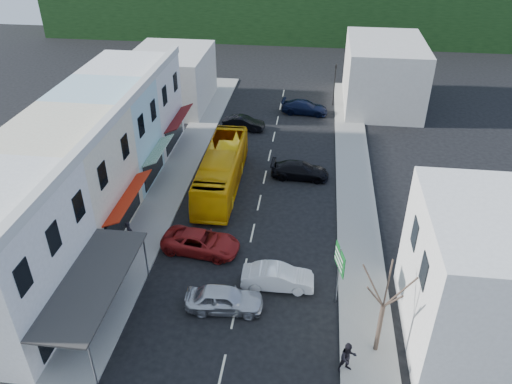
{
  "coord_description": "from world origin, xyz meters",
  "views": [
    {
      "loc": [
        3.84,
        -24.43,
        21.23
      ],
      "look_at": [
        0.0,
        6.0,
        2.2
      ],
      "focal_mm": 35.0,
      "sensor_mm": 36.0,
      "label": 1
    }
  ],
  "objects_px": {
    "bus": "(222,170)",
    "traffic_signal": "(334,85)",
    "car_silver": "(224,300)",
    "pedestrian_right": "(348,359)",
    "street_tree": "(383,306)",
    "pedestrian_left": "(129,234)",
    "direction_sign": "(338,276)",
    "car_red": "(201,242)",
    "car_white": "(278,278)"
  },
  "relations": [
    {
      "from": "car_silver",
      "to": "car_red",
      "type": "distance_m",
      "value": 5.75
    },
    {
      "from": "car_red",
      "to": "street_tree",
      "type": "relative_size",
      "value": 0.71
    },
    {
      "from": "bus",
      "to": "pedestrian_left",
      "type": "height_order",
      "value": "bus"
    },
    {
      "from": "pedestrian_left",
      "to": "direction_sign",
      "type": "height_order",
      "value": "direction_sign"
    },
    {
      "from": "car_white",
      "to": "car_red",
      "type": "xyz_separation_m",
      "value": [
        -5.43,
        2.88,
        0.0
      ]
    },
    {
      "from": "car_white",
      "to": "pedestrian_right",
      "type": "bearing_deg",
      "value": -147.24
    },
    {
      "from": "bus",
      "to": "direction_sign",
      "type": "xyz_separation_m",
      "value": [
        9.09,
        -12.13,
        0.46
      ]
    },
    {
      "from": "pedestrian_left",
      "to": "car_silver",
      "type": "bearing_deg",
      "value": -149.09
    },
    {
      "from": "pedestrian_left",
      "to": "street_tree",
      "type": "bearing_deg",
      "value": -138.74
    },
    {
      "from": "car_silver",
      "to": "direction_sign",
      "type": "distance_m",
      "value": 6.72
    },
    {
      "from": "car_red",
      "to": "traffic_signal",
      "type": "xyz_separation_m",
      "value": [
        8.96,
        27.41,
        1.67
      ]
    },
    {
      "from": "car_white",
      "to": "street_tree",
      "type": "bearing_deg",
      "value": -129.26
    },
    {
      "from": "car_red",
      "to": "direction_sign",
      "type": "distance_m",
      "value": 9.8
    },
    {
      "from": "pedestrian_right",
      "to": "street_tree",
      "type": "relative_size",
      "value": 0.26
    },
    {
      "from": "pedestrian_left",
      "to": "bus",
      "type": "bearing_deg",
      "value": -54.27
    },
    {
      "from": "direction_sign",
      "to": "street_tree",
      "type": "relative_size",
      "value": 0.62
    },
    {
      "from": "car_white",
      "to": "traffic_signal",
      "type": "relative_size",
      "value": 0.93
    },
    {
      "from": "pedestrian_left",
      "to": "street_tree",
      "type": "height_order",
      "value": "street_tree"
    },
    {
      "from": "car_red",
      "to": "pedestrian_right",
      "type": "bearing_deg",
      "value": -125.47
    },
    {
      "from": "bus",
      "to": "pedestrian_left",
      "type": "xyz_separation_m",
      "value": [
        -4.81,
        -8.43,
        -0.55
      ]
    },
    {
      "from": "bus",
      "to": "car_red",
      "type": "height_order",
      "value": "bus"
    },
    {
      "from": "bus",
      "to": "car_silver",
      "type": "height_order",
      "value": "bus"
    },
    {
      "from": "pedestrian_right",
      "to": "car_red",
      "type": "bearing_deg",
      "value": 114.43
    },
    {
      "from": "car_red",
      "to": "bus",
      "type": "bearing_deg",
      "value": 8.21
    },
    {
      "from": "direction_sign",
      "to": "car_white",
      "type": "bearing_deg",
      "value": 152.16
    },
    {
      "from": "car_silver",
      "to": "street_tree",
      "type": "distance_m",
      "value": 9.12
    },
    {
      "from": "street_tree",
      "to": "traffic_signal",
      "type": "height_order",
      "value": "street_tree"
    },
    {
      "from": "car_red",
      "to": "traffic_signal",
      "type": "relative_size",
      "value": 0.97
    },
    {
      "from": "street_tree",
      "to": "pedestrian_left",
      "type": "bearing_deg",
      "value": 155.85
    },
    {
      "from": "car_white",
      "to": "street_tree",
      "type": "height_order",
      "value": "street_tree"
    },
    {
      "from": "car_white",
      "to": "street_tree",
      "type": "relative_size",
      "value": 0.68
    },
    {
      "from": "pedestrian_right",
      "to": "direction_sign",
      "type": "height_order",
      "value": "direction_sign"
    },
    {
      "from": "pedestrian_right",
      "to": "traffic_signal",
      "type": "distance_m",
      "value": 36.21
    },
    {
      "from": "car_silver",
      "to": "pedestrian_right",
      "type": "height_order",
      "value": "pedestrian_right"
    },
    {
      "from": "car_silver",
      "to": "direction_sign",
      "type": "relative_size",
      "value": 1.1
    },
    {
      "from": "street_tree",
      "to": "traffic_signal",
      "type": "relative_size",
      "value": 1.37
    },
    {
      "from": "car_red",
      "to": "street_tree",
      "type": "height_order",
      "value": "street_tree"
    },
    {
      "from": "bus",
      "to": "car_silver",
      "type": "relative_size",
      "value": 2.64
    },
    {
      "from": "pedestrian_right",
      "to": "pedestrian_left",
      "type": "bearing_deg",
      "value": 126.0
    },
    {
      "from": "pedestrian_right",
      "to": "direction_sign",
      "type": "bearing_deg",
      "value": 72.91
    },
    {
      "from": "car_red",
      "to": "traffic_signal",
      "type": "bearing_deg",
      "value": -10.77
    },
    {
      "from": "bus",
      "to": "car_white",
      "type": "distance_m",
      "value": 12.6
    },
    {
      "from": "bus",
      "to": "traffic_signal",
      "type": "relative_size",
      "value": 2.45
    },
    {
      "from": "car_silver",
      "to": "pedestrian_right",
      "type": "xyz_separation_m",
      "value": [
        6.94,
        -3.6,
        0.3
      ]
    },
    {
      "from": "bus",
      "to": "pedestrian_left",
      "type": "relative_size",
      "value": 6.82
    },
    {
      "from": "bus",
      "to": "car_silver",
      "type": "bearing_deg",
      "value": -79.68
    },
    {
      "from": "car_silver",
      "to": "pedestrian_right",
      "type": "bearing_deg",
      "value": -120.61
    },
    {
      "from": "pedestrian_right",
      "to": "traffic_signal",
      "type": "relative_size",
      "value": 0.36
    },
    {
      "from": "bus",
      "to": "direction_sign",
      "type": "bearing_deg",
      "value": -53.92
    },
    {
      "from": "pedestrian_left",
      "to": "traffic_signal",
      "type": "bearing_deg",
      "value": -51.45
    }
  ]
}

